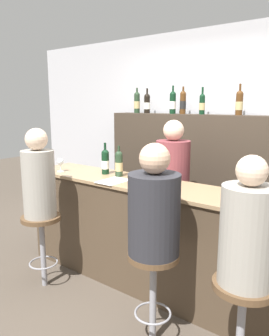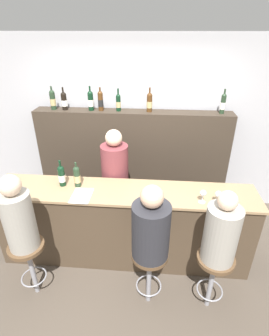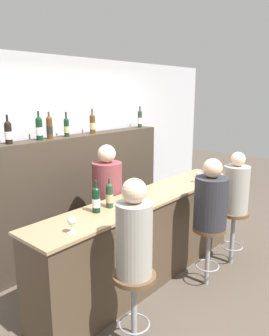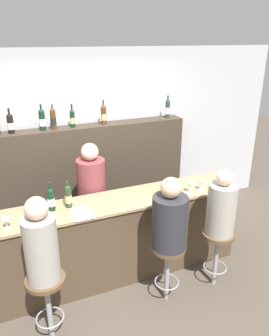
% 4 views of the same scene
% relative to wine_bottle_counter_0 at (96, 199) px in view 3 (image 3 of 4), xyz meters
% --- Properties ---
extents(ground_plane, '(16.00, 16.00, 0.00)m').
position_rel_wine_bottle_counter_0_xyz_m(ground_plane, '(0.72, -0.32, -1.14)').
color(ground_plane, '#4C4238').
extents(wall_back, '(6.40, 0.05, 2.60)m').
position_rel_wine_bottle_counter_0_xyz_m(wall_back, '(0.72, 1.32, 0.16)').
color(wall_back, '#B2B2B7').
rests_on(wall_back, ground_plane).
extents(bar_counter, '(3.03, 0.55, 1.01)m').
position_rel_wine_bottle_counter_0_xyz_m(bar_counter, '(0.72, -0.06, -0.63)').
color(bar_counter, '#473828').
rests_on(bar_counter, ground_plane).
extents(back_bar_cabinet, '(2.84, 0.28, 1.60)m').
position_rel_wine_bottle_counter_0_xyz_m(back_bar_cabinet, '(0.72, 1.10, -0.34)').
color(back_bar_cabinet, '#382D23').
rests_on(back_bar_cabinet, ground_plane).
extents(wine_bottle_counter_0, '(0.08, 0.08, 0.32)m').
position_rel_wine_bottle_counter_0_xyz_m(wine_bottle_counter_0, '(0.00, 0.00, 0.00)').
color(wine_bottle_counter_0, black).
rests_on(wine_bottle_counter_0, bar_counter).
extents(wine_bottle_counter_1, '(0.08, 0.08, 0.31)m').
position_rel_wine_bottle_counter_0_xyz_m(wine_bottle_counter_1, '(0.18, -0.00, -0.00)').
color(wine_bottle_counter_1, '#233823').
rests_on(wine_bottle_counter_1, bar_counter).
extents(wine_bottle_backbar_1, '(0.08, 0.08, 0.32)m').
position_rel_wine_bottle_counter_0_xyz_m(wine_bottle_backbar_1, '(-0.26, 1.10, 0.58)').
color(wine_bottle_backbar_1, black).
rests_on(wine_bottle_backbar_1, back_bar_cabinet).
extents(wine_bottle_backbar_2, '(0.08, 0.08, 0.34)m').
position_rel_wine_bottle_counter_0_xyz_m(wine_bottle_backbar_2, '(0.13, 1.10, 0.60)').
color(wine_bottle_backbar_2, black).
rests_on(wine_bottle_backbar_2, back_bar_cabinet).
extents(wine_bottle_backbar_3, '(0.07, 0.07, 0.32)m').
position_rel_wine_bottle_counter_0_xyz_m(wine_bottle_backbar_3, '(0.27, 1.10, 0.60)').
color(wine_bottle_backbar_3, '#4C2D14').
rests_on(wine_bottle_backbar_3, back_bar_cabinet).
extents(wine_bottle_backbar_4, '(0.07, 0.07, 0.31)m').
position_rel_wine_bottle_counter_0_xyz_m(wine_bottle_backbar_4, '(0.52, 1.10, 0.58)').
color(wine_bottle_backbar_4, black).
rests_on(wine_bottle_backbar_4, back_bar_cabinet).
extents(wine_bottle_backbar_5, '(0.08, 0.08, 0.33)m').
position_rel_wine_bottle_counter_0_xyz_m(wine_bottle_backbar_5, '(0.96, 1.10, 0.59)').
color(wine_bottle_backbar_5, '#4C2D14').
rests_on(wine_bottle_backbar_5, back_bar_cabinet).
extents(wine_bottle_backbar_6, '(0.07, 0.07, 0.33)m').
position_rel_wine_bottle_counter_0_xyz_m(wine_bottle_backbar_6, '(1.95, 1.10, 0.60)').
color(wine_bottle_backbar_6, '#233823').
rests_on(wine_bottle_backbar_6, back_bar_cabinet).
extents(wine_glass_0, '(0.08, 0.08, 0.14)m').
position_rel_wine_bottle_counter_0_xyz_m(wine_glass_0, '(-0.46, -0.20, -0.03)').
color(wine_glass_0, silver).
rests_on(wine_glass_0, bar_counter).
extents(wine_glass_1, '(0.07, 0.07, 0.15)m').
position_rel_wine_bottle_counter_0_xyz_m(wine_glass_1, '(1.58, -0.20, -0.02)').
color(wine_glass_1, silver).
rests_on(wine_glass_1, bar_counter).
extents(wine_glass_2, '(0.07, 0.07, 0.14)m').
position_rel_wine_bottle_counter_0_xyz_m(wine_glass_2, '(1.73, -0.20, -0.03)').
color(wine_glass_2, silver).
rests_on(wine_glass_2, bar_counter).
extents(tasting_menu, '(0.21, 0.30, 0.00)m').
position_rel_wine_bottle_counter_0_xyz_m(tasting_menu, '(0.28, -0.20, -0.13)').
color(tasting_menu, white).
rests_on(tasting_menu, bar_counter).
extents(bar_stool_left, '(0.36, 0.36, 0.70)m').
position_rel_wine_bottle_counter_0_xyz_m(bar_stool_left, '(-0.21, -0.67, -0.60)').
color(bar_stool_left, gray).
rests_on(bar_stool_left, ground_plane).
extents(guest_seated_left, '(0.29, 0.29, 0.81)m').
position_rel_wine_bottle_counter_0_xyz_m(guest_seated_left, '(-0.21, -0.67, -0.08)').
color(guest_seated_left, gray).
rests_on(guest_seated_left, bar_stool_left).
extents(bar_stool_middle, '(0.36, 0.36, 0.70)m').
position_rel_wine_bottle_counter_0_xyz_m(bar_stool_middle, '(1.05, -0.67, -0.60)').
color(bar_stool_middle, gray).
rests_on(bar_stool_middle, ground_plane).
extents(guest_seated_middle, '(0.36, 0.36, 0.77)m').
position_rel_wine_bottle_counter_0_xyz_m(guest_seated_middle, '(1.05, -0.67, -0.12)').
color(guest_seated_middle, '#28282D').
rests_on(guest_seated_middle, bar_stool_middle).
extents(bar_stool_right, '(0.36, 0.36, 0.70)m').
position_rel_wine_bottle_counter_0_xyz_m(bar_stool_right, '(1.69, -0.67, -0.60)').
color(bar_stool_right, gray).
rests_on(bar_stool_right, ground_plane).
extents(guest_seated_right, '(0.31, 0.31, 0.75)m').
position_rel_wine_bottle_counter_0_xyz_m(guest_seated_right, '(1.69, -0.67, -0.12)').
color(guest_seated_right, gray).
rests_on(guest_seated_right, bar_stool_right).
extents(bartender, '(0.35, 0.35, 1.56)m').
position_rel_wine_bottle_counter_0_xyz_m(bartender, '(0.55, 0.41, -0.42)').
color(bartender, brown).
rests_on(bartender, ground_plane).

